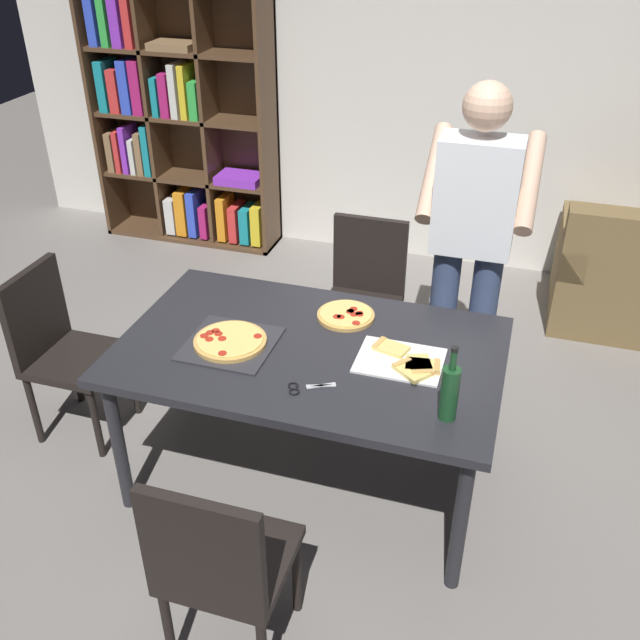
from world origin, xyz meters
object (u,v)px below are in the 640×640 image
object	(u,v)px
dining_table	(310,360)
chair_far_side	(364,288)
chair_near_camera	(219,562)
chair_left_end	(60,343)
person_serving_pizza	(471,239)
kitchen_scissors	(304,387)
bookshelf	(178,120)
wine_bottle	(450,392)
pepperoni_pizza_on_tray	(230,342)
second_pizza_plain	(346,315)

from	to	relation	value
dining_table	chair_far_side	size ratio (longest dim) A/B	1.84
chair_near_camera	chair_left_end	xyz separation A→B (m)	(-1.32, 1.00, 0.00)
person_serving_pizza	kitchen_scissors	distance (m)	1.21
bookshelf	person_serving_pizza	bearing A→B (deg)	-33.80
chair_near_camera	chair_left_end	world-z (taller)	same
chair_near_camera	person_serving_pizza	world-z (taller)	person_serving_pizza
kitchen_scissors	wine_bottle	bearing A→B (deg)	-0.65
chair_near_camera	chair_far_side	size ratio (longest dim) A/B	1.00
bookshelf	pepperoni_pizza_on_tray	xyz separation A→B (m)	(1.48, -2.47, -0.17)
chair_left_end	bookshelf	xyz separation A→B (m)	(-0.50, 2.38, 0.42)
chair_left_end	pepperoni_pizza_on_tray	distance (m)	1.01
kitchen_scissors	chair_near_camera	bearing A→B (deg)	-95.52
pepperoni_pizza_on_tray	second_pizza_plain	size ratio (longest dim) A/B	1.42
chair_near_camera	pepperoni_pizza_on_tray	size ratio (longest dim) A/B	2.38
wine_bottle	pepperoni_pizza_on_tray	bearing A→B (deg)	167.80
pepperoni_pizza_on_tray	second_pizza_plain	distance (m)	0.56
bookshelf	kitchen_scissors	size ratio (longest dim) A/B	9.95
chair_far_side	person_serving_pizza	bearing A→B (deg)	-20.97
chair_left_end	second_pizza_plain	size ratio (longest dim) A/B	3.36
chair_near_camera	wine_bottle	bearing A→B (deg)	47.56
pepperoni_pizza_on_tray	wine_bottle	bearing A→B (deg)	-12.20
chair_left_end	person_serving_pizza	world-z (taller)	person_serving_pizza
chair_near_camera	person_serving_pizza	bearing A→B (deg)	72.05
chair_left_end	wine_bottle	world-z (taller)	wine_bottle
chair_far_side	chair_left_end	bearing A→B (deg)	-142.83
pepperoni_pizza_on_tray	second_pizza_plain	world-z (taller)	pepperoni_pizza_on_tray
second_pizza_plain	bookshelf	bearing A→B (deg)	132.26
bookshelf	second_pizza_plain	bearing A→B (deg)	-47.74
chair_near_camera	bookshelf	xyz separation A→B (m)	(-1.82, 3.38, 0.42)
chair_left_end	wine_bottle	xyz separation A→B (m)	(1.96, -0.30, 0.36)
wine_bottle	dining_table	bearing A→B (deg)	155.07
dining_table	chair_near_camera	size ratio (longest dim) A/B	1.84
pepperoni_pizza_on_tray	dining_table	bearing A→B (deg)	14.41
chair_near_camera	second_pizza_plain	xyz separation A→B (m)	(0.08, 1.28, 0.25)
wine_bottle	chair_near_camera	bearing A→B (deg)	-132.44
chair_left_end	second_pizza_plain	distance (m)	1.45
kitchen_scissors	bookshelf	bearing A→B (deg)	125.24
dining_table	bookshelf	distance (m)	3.00
kitchen_scissors	chair_far_side	bearing A→B (deg)	93.03
bookshelf	pepperoni_pizza_on_tray	bearing A→B (deg)	-58.99
bookshelf	person_serving_pizza	size ratio (longest dim) A/B	1.11
chair_far_side	chair_near_camera	bearing A→B (deg)	-90.00
chair_near_camera	wine_bottle	world-z (taller)	wine_bottle
chair_near_camera	bookshelf	size ratio (longest dim) A/B	0.46
chair_near_camera	wine_bottle	xyz separation A→B (m)	(0.64, 0.70, 0.36)
chair_far_side	kitchen_scissors	bearing A→B (deg)	-86.97
dining_table	wine_bottle	xyz separation A→B (m)	(0.64, -0.30, 0.19)
chair_far_side	kitchen_scissors	size ratio (longest dim) A/B	4.59
person_serving_pizza	wine_bottle	size ratio (longest dim) A/B	5.54
chair_left_end	wine_bottle	distance (m)	2.01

